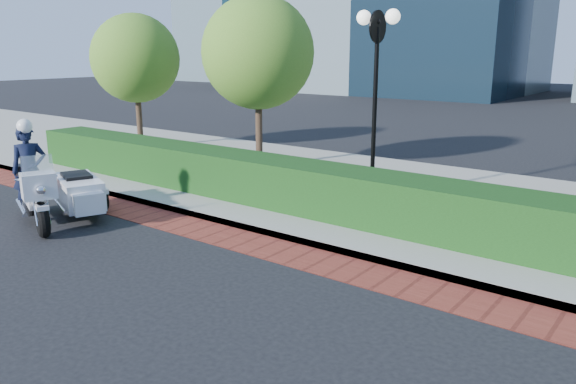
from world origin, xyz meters
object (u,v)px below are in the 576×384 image
Objects in this scene: lamppost at (376,76)px; tree_a at (135,59)px; police_motorcycle at (52,186)px; tree_b at (258,53)px.

lamppost is 0.92× the size of tree_a.
lamppost is 1.64× the size of police_motorcycle.
tree_b is at bearing 0.00° from tree_a.
lamppost is at bearing -7.41° from tree_a.
police_motorcycle is (-4.75, -5.12, -2.22)m from lamppost.
tree_a is at bearing 180.00° from tree_b.
tree_b is (-4.50, 1.30, 0.48)m from lamppost.
lamppost is 7.33m from police_motorcycle.
tree_b is (5.50, 0.00, 0.21)m from tree_a.
tree_b reaches higher than police_motorcycle.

